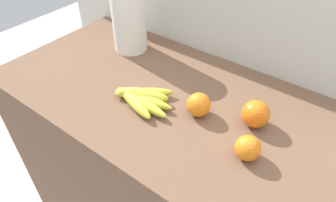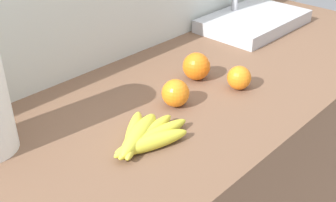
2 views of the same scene
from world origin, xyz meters
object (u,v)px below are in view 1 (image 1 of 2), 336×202
Objects in this scene: paper_towel_roll at (128,13)px; orange_back_right at (257,115)px; orange_right at (199,105)px; orange_back_left at (248,148)px; banana_bunch at (141,98)px.

orange_back_right is at bearing -10.79° from paper_towel_roll.
orange_back_right is (0.16, 0.06, 0.00)m from orange_right.
orange_right reaches higher than orange_back_left.
orange_right reaches higher than banana_bunch.
orange_back_right is at bearing 104.33° from orange_back_left.
banana_bunch is at bearing -159.64° from orange_back_right.
orange_back_left is at bearing -75.67° from orange_back_right.
orange_right is at bearing 160.95° from orange_back_left.
paper_towel_roll is at bearing 169.21° from orange_back_right.
orange_back_left is at bearing -0.30° from banana_bunch.
orange_back_right reaches higher than orange_right.
banana_bunch is at bearing -159.78° from orange_right.
paper_towel_roll is at bearing 137.34° from banana_bunch.
orange_back_left is (0.36, -0.00, 0.02)m from banana_bunch.
banana_bunch is 0.18m from orange_right.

